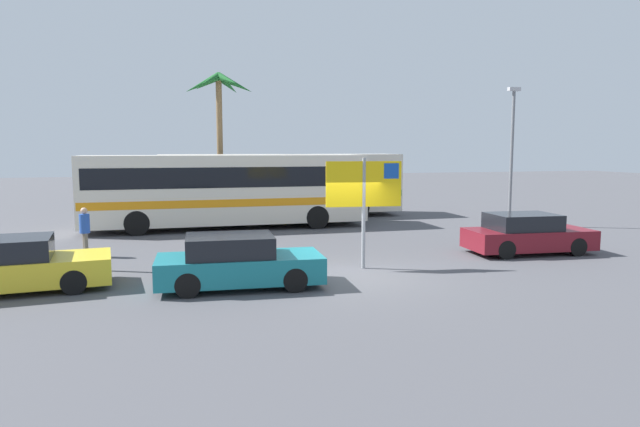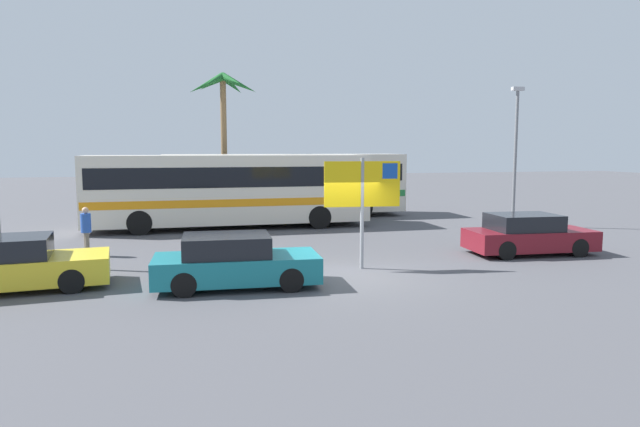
{
  "view_description": "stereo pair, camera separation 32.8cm",
  "coord_description": "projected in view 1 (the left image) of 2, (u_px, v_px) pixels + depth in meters",
  "views": [
    {
      "loc": [
        -4.65,
        -14.31,
        3.45
      ],
      "look_at": [
        0.23,
        3.69,
        1.3
      ],
      "focal_mm": 31.59,
      "sensor_mm": 36.0,
      "label": 1
    },
    {
      "loc": [
        -4.33,
        -14.39,
        3.45
      ],
      "look_at": [
        0.23,
        3.69,
        1.3
      ],
      "focal_mm": 31.59,
      "sensor_mm": 36.0,
      "label": 2
    }
  ],
  "objects": [
    {
      "name": "lamp_post_left_side",
      "position": [
        512.0,
        150.0,
        24.9
      ],
      "size": [
        0.56,
        0.2,
        6.12
      ],
      "color": "slate",
      "rests_on": "ground"
    },
    {
      "name": "car_yellow",
      "position": [
        9.0,
        266.0,
        13.56
      ],
      "size": [
        4.65,
        2.24,
        1.32
      ],
      "rotation": [
        0.0,
        0.0,
        0.1
      ],
      "color": "yellow",
      "rests_on": "ground"
    },
    {
      "name": "bus_front_coach",
      "position": [
        227.0,
        187.0,
        24.39
      ],
      "size": [
        12.0,
        2.72,
        3.17
      ],
      "color": "silver",
      "rests_on": "ground"
    },
    {
      "name": "pedestrian_by_bus",
      "position": [
        85.0,
        228.0,
        17.96
      ],
      "size": [
        0.32,
        0.32,
        1.59
      ],
      "rotation": [
        0.0,
        0.0,
        0.33
      ],
      "color": "#706656",
      "rests_on": "ground"
    },
    {
      "name": "car_teal",
      "position": [
        237.0,
        262.0,
        14.02
      ],
      "size": [
        4.16,
        1.95,
        1.32
      ],
      "rotation": [
        0.0,
        0.0,
        -0.05
      ],
      "color": "#19757F",
      "rests_on": "ground"
    },
    {
      "name": "car_maroon",
      "position": [
        527.0,
        234.0,
        18.6
      ],
      "size": [
        4.17,
        2.02,
        1.32
      ],
      "rotation": [
        0.0,
        0.0,
        -0.07
      ],
      "color": "maroon",
      "rests_on": "ground"
    },
    {
      "name": "bus_rear_coach",
      "position": [
        282.0,
        182.0,
        28.34
      ],
      "size": [
        12.0,
        2.72,
        3.17
      ],
      "color": "silver",
      "rests_on": "ground"
    },
    {
      "name": "palm_tree_seaside",
      "position": [
        219.0,
        99.0,
        29.91
      ],
      "size": [
        3.7,
        3.49,
        7.48
      ],
      "color": "brown",
      "rests_on": "ground"
    },
    {
      "name": "ferry_sign",
      "position": [
        365.0,
        188.0,
        16.07
      ],
      "size": [
        2.19,
        0.28,
        3.2
      ],
      "rotation": [
        0.0,
        0.0,
        -0.1
      ],
      "color": "gray",
      "rests_on": "ground"
    },
    {
      "name": "ground",
      "position": [
        347.0,
        276.0,
        15.33
      ],
      "size": [
        120.0,
        120.0,
        0.0
      ],
      "primitive_type": "plane",
      "color": "#4C4C51"
    }
  ]
}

